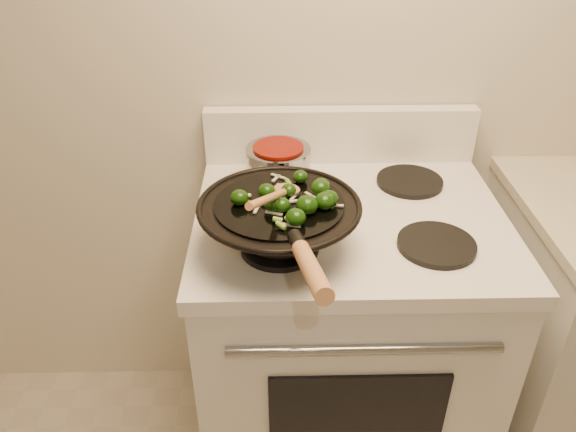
{
  "coord_description": "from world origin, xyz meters",
  "views": [
    {
      "loc": [
        -0.22,
        -0.02,
        1.67
      ],
      "look_at": [
        -0.19,
        1.01,
        1.02
      ],
      "focal_mm": 35.0,
      "sensor_mm": 36.0,
      "label": 1
    }
  ],
  "objects": [
    {
      "name": "stove",
      "position": [
        -0.03,
        1.17,
        0.47
      ],
      "size": [
        0.78,
        0.67,
        1.08
      ],
      "color": "white",
      "rests_on": "ground"
    },
    {
      "name": "wok",
      "position": [
        -0.21,
        1.02,
        0.99
      ],
      "size": [
        0.36,
        0.6,
        0.21
      ],
      "color": "black",
      "rests_on": "stove"
    },
    {
      "name": "stirfry",
      "position": [
        -0.17,
        1.01,
        1.06
      ],
      "size": [
        0.24,
        0.24,
        0.04
      ],
      "color": "black",
      "rests_on": "wok"
    },
    {
      "name": "wooden_spoon",
      "position": [
        -0.22,
        0.99,
        1.08
      ],
      "size": [
        0.12,
        0.27,
        0.12
      ],
      "color": "#B07345",
      "rests_on": "wok"
    },
    {
      "name": "saucepan",
      "position": [
        -0.21,
        1.32,
        0.98
      ],
      "size": [
        0.17,
        0.28,
        0.1
      ],
      "color": "gray",
      "rests_on": "stove"
    }
  ]
}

